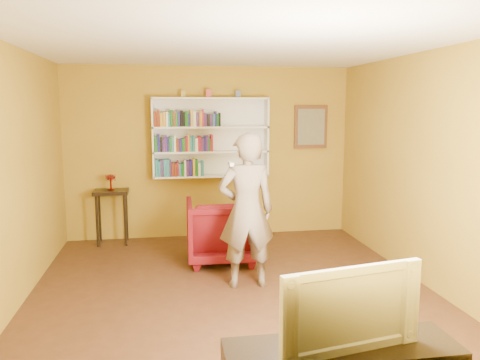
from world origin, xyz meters
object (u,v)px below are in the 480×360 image
Objects in this scene: ruby_lustre at (111,179)px; person at (246,211)px; bookshelf at (210,138)px; television at (344,304)px; armchair at (221,230)px; console_table at (111,199)px.

person is (1.71, -2.03, -0.11)m from ruby_lustre.
television is at bearing -85.49° from bookshelf.
bookshelf reaches higher than armchair.
armchair is at bearing -35.29° from console_table.
ruby_lustre is at bearing -33.12° from armchair.
person is (1.71, -2.03, 0.21)m from console_table.
ruby_lustre is 4.89m from television.
bookshelf reaches higher than person.
armchair is at bearing -35.29° from ruby_lustre.
ruby_lustre reaches higher than armchair.
bookshelf is at bearing 83.95° from television.
armchair is at bearing -80.60° from person.
person is at bearing 83.68° from television.
ruby_lustre is 1.97m from armchair.
armchair is at bearing 85.41° from television.
ruby_lustre is at bearing -174.03° from bookshelf.
armchair is 0.52× the size of person.
console_table is (-1.53, -0.16, -0.91)m from bookshelf.
person is (0.17, -0.94, 0.47)m from armchair.
bookshelf is 4.74m from television.
armchair is 0.97× the size of television.
console_table is 0.86× the size of television.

